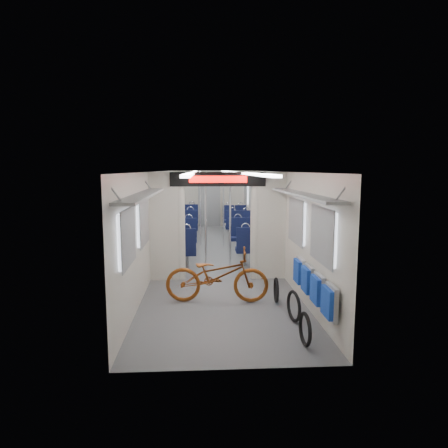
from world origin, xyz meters
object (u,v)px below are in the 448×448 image
Objects in this scene: flip_bench at (312,285)px; stanchion_near_left at (206,223)px; bike_hoop_c at (276,291)px; seat_bay_near_left at (179,240)px; stanchion_near_right at (230,221)px; seat_bay_near_right at (250,239)px; stanchion_far_right at (223,209)px; seat_bay_far_left at (185,220)px; bicycle at (217,275)px; seat_bay_far_right at (237,220)px; stanchion_far_left at (201,208)px; bike_hoop_b at (294,308)px; bike_hoop_a at (305,331)px.

stanchion_near_left is at bearing 117.52° from flip_bench.
seat_bay_near_left is (-1.90, 3.35, 0.35)m from bike_hoop_c.
seat_bay_near_left is 1.68m from stanchion_near_right.
seat_bay_near_right is (-0.03, 3.54, 0.34)m from bike_hoop_c.
stanchion_near_left is 1.00× the size of stanchion_far_right.
seat_bay_near_right reaches higher than bike_hoop_c.
bicycle is at bearing -83.29° from seat_bay_far_left.
seat_bay_far_right is at bearing 92.89° from flip_bench.
stanchion_near_left and stanchion_far_left have the same top height.
stanchion_far_left is at bearing 102.51° from bike_hoop_b.
flip_bench is 0.99× the size of seat_bay_far_right.
seat_bay_far_right is at bearing 55.01° from stanchion_far_left.
flip_bench is at bearing 5.06° from bike_hoop_b.
seat_bay_near_right is at bearing 5.70° from seat_bay_near_left.
seat_bay_near_left reaches higher than bike_hoop_b.
bike_hoop_b is at bearing -67.05° from stanchion_near_left.
flip_bench is 4.82m from seat_bay_near_left.
stanchion_far_left reaches higher than bicycle.
seat_bay_far_right reaches higher than bike_hoop_b.
seat_bay_near_left is at bearing -90.00° from seat_bay_far_left.
seat_bay_far_right is (-0.00, 3.86, 0.01)m from seat_bay_near_right.
stanchion_near_left is (0.68, -1.15, 0.60)m from seat_bay_near_left.
seat_bay_near_right is 3.86m from seat_bay_far_right.
seat_bay_near_left is 0.91× the size of stanchion_near_right.
seat_bay_far_left is (-1.95, 9.08, 0.36)m from bike_hoop_a.
bike_hoop_b is at bearing -76.35° from seat_bay_far_left.
flip_bench is 6.26m from stanchion_far_right.
bike_hoop_c is at bearing 91.72° from bike_hoop_a.
stanchion_near_right reaches higher than seat_bay_near_right.
bike_hoop_a is at bearing -144.68° from bicycle.
stanchion_far_left reaches higher than flip_bench.
bike_hoop_a is 9.30m from seat_bay_far_left.
seat_bay_near_right reaches higher than bicycle.
flip_bench is 4.57× the size of bike_hoop_c.
flip_bench reaches higher than bike_hoop_a.
bike_hoop_c is 7.41m from seat_bay_far_right.
flip_bench is 0.90× the size of stanchion_near_left.
stanchion_near_right is (-0.62, -4.99, 0.61)m from seat_bay_far_right.
flip_bench is at bearing -66.13° from bike_hoop_c.
stanchion_near_right is (1.25, -0.94, 0.60)m from seat_bay_near_left.
bike_hoop_b is 4.72m from seat_bay_near_left.
seat_bay_near_right is 1.42m from stanchion_near_right.
seat_bay_far_left is 2.48m from stanchion_far_right.
seat_bay_far_right is at bearing -3.10° from bicycle.
seat_bay_far_right reaches higher than flip_bench.
stanchion_near_right is (-1.04, 3.30, 0.57)m from flip_bench.
stanchion_far_right reaches higher than bike_hoop_a.
stanchion_near_right is at bearing -75.65° from seat_bay_far_left.
seat_bay_near_right is at bearing 90.86° from bike_hoop_a.
flip_bench is at bearing 68.98° from bike_hoop_a.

